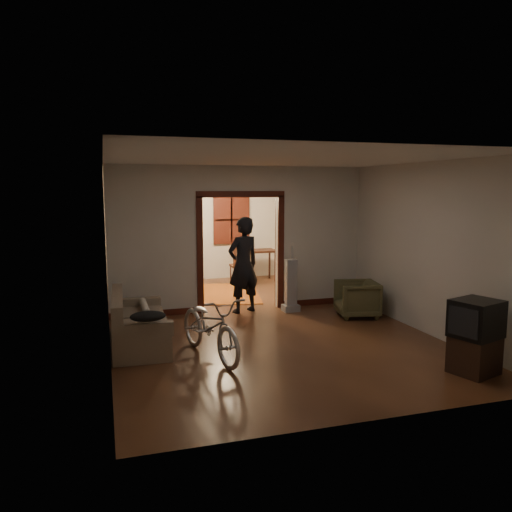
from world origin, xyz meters
name	(u,v)px	position (x,y,z in m)	size (l,w,h in m)	color
floor	(251,319)	(0.00, 0.00, 0.00)	(5.00, 8.50, 0.01)	#3F2114
ceiling	(251,164)	(0.00, 0.00, 2.80)	(5.00, 8.50, 0.01)	white
wall_back	(205,226)	(0.00, 4.25, 1.40)	(5.00, 0.02, 2.80)	beige
wall_left	(106,248)	(-2.50, 0.00, 1.40)	(0.02, 8.50, 2.80)	beige
wall_right	(374,239)	(2.50, 0.00, 1.40)	(0.02, 8.50, 2.80)	beige
partition_wall	(240,239)	(0.00, 0.75, 1.40)	(5.00, 0.14, 2.80)	beige
door_casing	(240,254)	(0.00, 0.75, 1.10)	(1.74, 0.20, 2.32)	#3F150E
far_window	(231,220)	(0.70, 4.21, 1.55)	(0.98, 0.06, 1.28)	black
chandelier	(220,189)	(0.00, 2.50, 2.35)	(0.24, 0.24, 0.24)	#FFE0A5
light_switch	(292,245)	(1.05, 0.68, 1.25)	(0.08, 0.01, 0.12)	silver
sofa	(140,319)	(-2.06, -1.02, 0.41)	(0.79, 1.76, 0.81)	brown
rolled_paper	(145,307)	(-1.96, -0.72, 0.53)	(0.11, 0.11, 0.85)	beige
jacket	(148,316)	(-2.01, -1.93, 0.68)	(0.47, 0.35, 0.14)	black
bicycle	(210,326)	(-1.14, -1.84, 0.45)	(0.60, 1.72, 0.90)	silver
armchair	(357,299)	(1.92, -0.42, 0.34)	(0.72, 0.74, 0.67)	#4D4A2B
tv_stand	(474,355)	(1.98, -3.44, 0.24)	(0.53, 0.48, 0.48)	black
crt_tv	(476,319)	(1.98, -3.44, 0.72)	(0.56, 0.50, 0.48)	black
vacuum	(291,285)	(0.90, 0.33, 0.51)	(0.31, 0.25, 1.02)	gray
person	(243,265)	(0.00, 0.53, 0.92)	(0.67, 0.44, 1.84)	black
oriental_rug	(219,293)	(-0.07, 2.31, 0.01)	(1.74, 2.29, 0.02)	brown
locker	(156,251)	(-1.31, 4.00, 0.83)	(0.83, 0.46, 1.66)	#223721
globe	(154,206)	(-1.31, 4.00, 1.94)	(0.30, 0.30, 0.30)	#1E5972
desk	(255,266)	(1.16, 3.60, 0.39)	(1.07, 0.60, 0.79)	#331911
desk_chair	(240,266)	(0.64, 3.19, 0.48)	(0.43, 0.43, 0.96)	#331911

